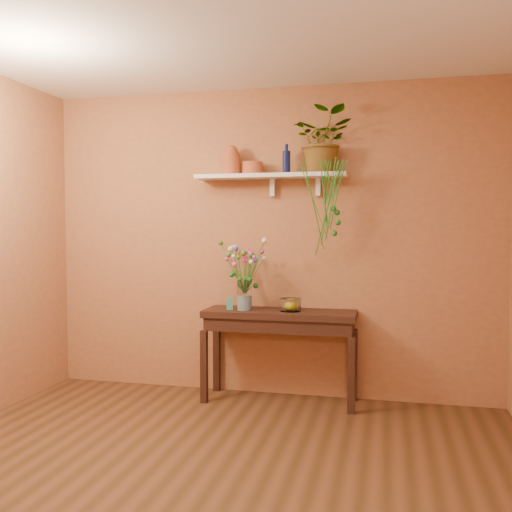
% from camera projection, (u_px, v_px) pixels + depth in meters
% --- Properties ---
extents(room, '(4.04, 4.04, 2.70)m').
position_uv_depth(room, '(190.00, 252.00, 3.00)').
color(room, '#58331E').
rests_on(room, ground).
extents(sideboard, '(1.28, 0.41, 0.78)m').
position_uv_depth(sideboard, '(280.00, 324.00, 4.73)').
color(sideboard, '#321C15').
rests_on(sideboard, ground).
extents(wall_shelf, '(1.30, 0.24, 0.19)m').
position_uv_depth(wall_shelf, '(272.00, 177.00, 4.78)').
color(wall_shelf, white).
rests_on(wall_shelf, room).
extents(terracotta_jug, '(0.17, 0.17, 0.25)m').
position_uv_depth(terracotta_jug, '(231.00, 161.00, 4.84)').
color(terracotta_jug, '#C0543A').
rests_on(terracotta_jug, wall_shelf).
extents(terracotta_pot, '(0.20, 0.20, 0.11)m').
position_uv_depth(terracotta_pot, '(253.00, 168.00, 4.83)').
color(terracotta_pot, '#C0543A').
rests_on(terracotta_pot, wall_shelf).
extents(blue_bottle, '(0.08, 0.08, 0.25)m').
position_uv_depth(blue_bottle, '(286.00, 162.00, 4.75)').
color(blue_bottle, '#0B1648').
rests_on(blue_bottle, wall_shelf).
extents(spider_plant, '(0.50, 0.44, 0.53)m').
position_uv_depth(spider_plant, '(324.00, 141.00, 4.68)').
color(spider_plant, '#1D681B').
rests_on(spider_plant, wall_shelf).
extents(plant_fronds, '(0.39, 0.39, 0.77)m').
position_uv_depth(plant_fronds, '(331.00, 207.00, 4.55)').
color(plant_fronds, '#1D681B').
rests_on(plant_fronds, wall_shelf).
extents(glass_vase, '(0.13, 0.13, 0.26)m').
position_uv_depth(glass_vase, '(244.00, 297.00, 4.75)').
color(glass_vase, white).
rests_on(glass_vase, sideboard).
extents(bouquet, '(0.46, 0.45, 0.47)m').
position_uv_depth(bouquet, '(244.00, 261.00, 4.75)').
color(bouquet, '#386B28').
rests_on(bouquet, glass_vase).
extents(glass_bowl, '(0.18, 0.18, 0.11)m').
position_uv_depth(glass_bowl, '(290.00, 305.00, 4.69)').
color(glass_bowl, white).
rests_on(glass_bowl, sideboard).
extents(lemon, '(0.08, 0.08, 0.08)m').
position_uv_depth(lemon, '(291.00, 306.00, 4.70)').
color(lemon, yellow).
rests_on(lemon, glass_bowl).
extents(carton, '(0.06, 0.05, 0.11)m').
position_uv_depth(carton, '(230.00, 303.00, 4.77)').
color(carton, '#2A6981').
rests_on(carton, sideboard).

